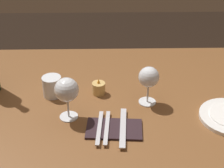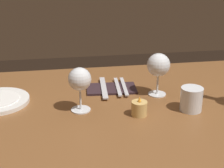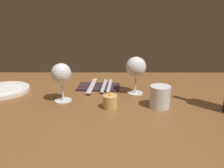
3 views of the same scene
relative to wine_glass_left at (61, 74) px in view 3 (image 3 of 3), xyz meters
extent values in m
cube|color=brown|center=(-0.19, 0.02, -0.13)|extent=(1.30, 0.90, 0.04)
cylinder|color=brown|center=(-0.77, -0.36, -0.50)|extent=(0.06, 0.06, 0.70)
cylinder|color=brown|center=(0.39, -0.36, -0.50)|extent=(0.06, 0.06, 0.70)
cylinder|color=white|center=(0.00, 0.00, -0.11)|extent=(0.07, 0.07, 0.00)
cylinder|color=white|center=(0.00, 0.00, -0.07)|extent=(0.01, 0.01, 0.08)
sphere|color=white|center=(0.00, 0.00, 0.00)|extent=(0.08, 0.08, 0.08)
cylinder|color=beige|center=(0.00, 0.00, 0.00)|extent=(0.06, 0.06, 0.01)
cylinder|color=white|center=(-0.29, -0.09, -0.11)|extent=(0.07, 0.07, 0.00)
cylinder|color=white|center=(-0.29, -0.09, -0.06)|extent=(0.01, 0.01, 0.08)
sphere|color=white|center=(-0.29, -0.09, 0.01)|extent=(0.08, 0.08, 0.08)
cylinder|color=beige|center=(-0.29, -0.09, 0.01)|extent=(0.07, 0.07, 0.02)
cylinder|color=white|center=(-0.37, 0.06, -0.07)|extent=(0.07, 0.07, 0.08)
cylinder|color=silver|center=(-0.37, 0.06, -0.08)|extent=(0.06, 0.06, 0.05)
cylinder|color=#DBB266|center=(-0.19, 0.07, -0.08)|extent=(0.05, 0.05, 0.05)
cylinder|color=white|center=(-0.19, 0.07, -0.09)|extent=(0.04, 0.04, 0.03)
cone|color=#F99E2D|center=(-0.19, 0.07, -0.05)|extent=(0.01, 0.01, 0.02)
cylinder|color=white|center=(0.29, -0.11, -0.10)|extent=(0.22, 0.22, 0.01)
cylinder|color=white|center=(0.29, -0.11, -0.09)|extent=(0.15, 0.15, 0.00)
cube|color=#2D1E23|center=(-0.13, -0.16, -0.10)|extent=(0.20, 0.12, 0.01)
cube|color=silver|center=(-0.16, -0.16, -0.10)|extent=(0.03, 0.18, 0.00)
cube|color=silver|center=(-0.18, -0.16, -0.10)|extent=(0.03, 0.18, 0.00)
cube|color=silver|center=(-0.10, -0.16, -0.10)|extent=(0.03, 0.21, 0.00)
camera|label=1|loc=(-0.16, -1.07, 0.64)|focal=54.90mm
camera|label=2|loc=(0.06, 1.03, 0.40)|focal=54.28mm
camera|label=3|loc=(-0.19, 0.82, 0.23)|focal=36.19mm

